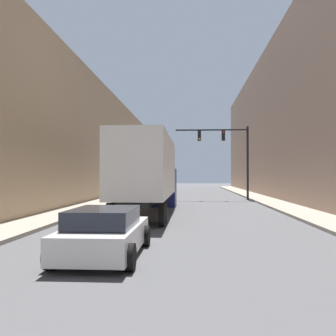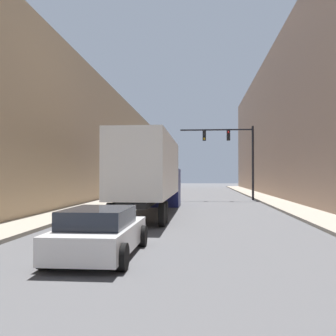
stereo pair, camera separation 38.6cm
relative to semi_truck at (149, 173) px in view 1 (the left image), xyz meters
The scene contains 7 objects.
sidewalk_right 12.27m from the semi_truck, 44.64° to the left, with size 2.17×80.00×0.15m.
sidewalk_left 9.90m from the semi_truck, 118.49° to the left, with size 2.17×80.00×0.15m.
building_right 16.05m from the semi_truck, 33.78° to the left, with size 6.00×80.00×14.71m.
building_left 12.50m from the semi_truck, 135.71° to the left, with size 6.00×80.00×10.64m.
semi_truck is the anchor object (origin of this frame).
sedan_car 11.23m from the semi_truck, 89.75° to the right, with size 2.07×4.29×1.30m.
traffic_signal_gantry 13.83m from the semi_truck, 64.69° to the left, with size 6.48×0.35×6.50m.
Camera 1 is at (0.38, 0.48, 2.19)m, focal length 40.00 mm.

